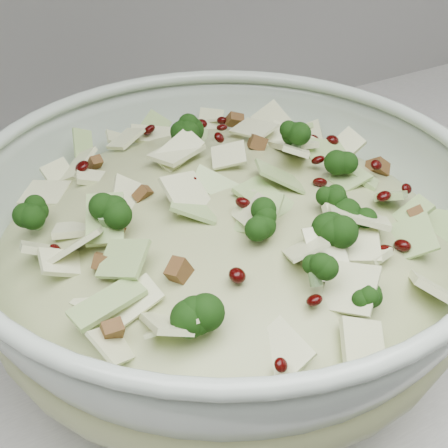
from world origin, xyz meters
name	(u,v)px	position (x,y,z in m)	size (l,w,h in m)	color
mixing_bowl	(225,255)	(0.21, 1.60, 0.99)	(0.43, 0.43, 0.16)	#B6C8B9
salad	(226,229)	(0.21, 1.60, 1.01)	(0.40, 0.40, 0.17)	tan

